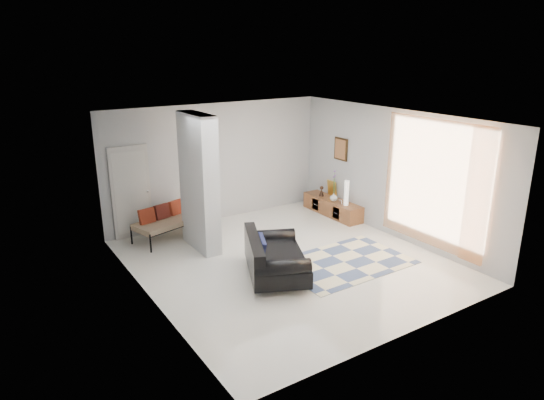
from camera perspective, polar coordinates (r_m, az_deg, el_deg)
floor at (r=9.58m, az=1.90°, el=-7.27°), size 6.00×6.00×0.00m
ceiling at (r=8.78m, az=2.08°, el=9.56°), size 6.00×6.00×0.00m
wall_back at (r=11.58m, az=-6.53°, el=4.38°), size 6.00×0.00×6.00m
wall_front at (r=6.98m, az=16.23°, el=-5.25°), size 6.00×0.00×6.00m
wall_left at (r=7.91m, az=-14.62°, el=-2.38°), size 0.00×6.00×6.00m
wall_right at (r=10.83m, az=14.04°, el=3.04°), size 0.00×6.00×6.00m
partition_column at (r=9.90m, az=-8.59°, el=2.02°), size 0.35×1.20×2.80m
hallway_door at (r=10.91m, az=-16.27°, el=0.88°), size 0.85×0.06×2.04m
curtain at (r=10.04m, az=18.48°, el=1.81°), size 0.00×2.55×2.55m
wall_art at (r=11.95m, az=8.11°, el=5.95°), size 0.04×0.45×0.55m
media_console at (r=12.19m, az=7.10°, el=-0.80°), size 0.45×1.82×0.80m
loveseat at (r=8.89m, az=0.06°, el=-6.82°), size 1.60×1.95×0.76m
daybed at (r=10.84m, az=-11.87°, el=-2.22°), size 1.82×1.15×0.77m
area_rug at (r=9.64m, az=8.47°, el=-7.25°), size 2.54×1.71×0.01m
cylinder_lamp at (r=11.66m, az=8.75°, el=0.82°), size 0.11×0.11×0.60m
bronze_figurine at (r=12.35m, az=5.85°, el=1.05°), size 0.14×0.14×0.26m
vase at (r=12.00m, az=7.27°, el=0.36°), size 0.20×0.20×0.20m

